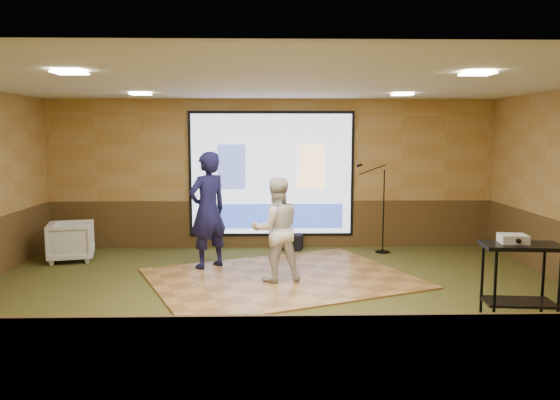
{
  "coord_description": "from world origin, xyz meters",
  "views": [
    {
      "loc": [
        -0.1,
        -7.5,
        2.34
      ],
      "look_at": [
        0.11,
        0.83,
        1.3
      ],
      "focal_mm": 35.0,
      "sensor_mm": 36.0,
      "label": 1
    }
  ],
  "objects_px": {
    "projector_screen": "(272,175)",
    "player_left": "(208,210)",
    "player_right": "(276,229)",
    "projector": "(513,239)",
    "mic_stand": "(380,228)",
    "banquet_chair": "(71,241)",
    "duffel_bag": "(290,242)",
    "av_table": "(521,267)",
    "dance_floor": "(281,278)"
  },
  "relations": [
    {
      "from": "projector_screen",
      "to": "duffel_bag",
      "type": "height_order",
      "value": "projector_screen"
    },
    {
      "from": "dance_floor",
      "to": "player_left",
      "type": "xyz_separation_m",
      "value": [
        -1.24,
        0.7,
        1.01
      ]
    },
    {
      "from": "mic_stand",
      "to": "banquet_chair",
      "type": "relative_size",
      "value": 2.21
    },
    {
      "from": "dance_floor",
      "to": "duffel_bag",
      "type": "height_order",
      "value": "duffel_bag"
    },
    {
      "from": "projector_screen",
      "to": "banquet_chair",
      "type": "xyz_separation_m",
      "value": [
        -3.67,
        -1.06,
        -1.11
      ]
    },
    {
      "from": "player_right",
      "to": "projector",
      "type": "bearing_deg",
      "value": 134.36
    },
    {
      "from": "av_table",
      "to": "banquet_chair",
      "type": "distance_m",
      "value": 7.52
    },
    {
      "from": "player_left",
      "to": "av_table",
      "type": "xyz_separation_m",
      "value": [
        4.13,
        -2.73,
        -0.33
      ]
    },
    {
      "from": "projector",
      "to": "mic_stand",
      "type": "xyz_separation_m",
      "value": [
        -0.82,
        3.89,
        -0.54
      ]
    },
    {
      "from": "dance_floor",
      "to": "banquet_chair",
      "type": "xyz_separation_m",
      "value": [
        -3.81,
        1.37,
        0.35
      ]
    },
    {
      "from": "player_right",
      "to": "projector",
      "type": "distance_m",
      "value": 3.41
    },
    {
      "from": "banquet_chair",
      "to": "duffel_bag",
      "type": "relative_size",
      "value": 1.6
    },
    {
      "from": "projector_screen",
      "to": "player_right",
      "type": "distance_m",
      "value": 2.68
    },
    {
      "from": "dance_floor",
      "to": "banquet_chair",
      "type": "bearing_deg",
      "value": 160.2
    },
    {
      "from": "projector",
      "to": "player_left",
      "type": "bearing_deg",
      "value": 152.95
    },
    {
      "from": "player_left",
      "to": "banquet_chair",
      "type": "relative_size",
      "value": 2.51
    },
    {
      "from": "dance_floor",
      "to": "player_left",
      "type": "bearing_deg",
      "value": 150.51
    },
    {
      "from": "player_left",
      "to": "mic_stand",
      "type": "xyz_separation_m",
      "value": [
        3.22,
        1.22,
        -0.53
      ]
    },
    {
      "from": "player_right",
      "to": "av_table",
      "type": "relative_size",
      "value": 1.66
    },
    {
      "from": "av_table",
      "to": "banquet_chair",
      "type": "xyz_separation_m",
      "value": [
        -6.7,
        3.4,
        -0.33
      ]
    },
    {
      "from": "dance_floor",
      "to": "av_table",
      "type": "distance_m",
      "value": 3.6
    },
    {
      "from": "player_left",
      "to": "av_table",
      "type": "height_order",
      "value": "player_left"
    },
    {
      "from": "projector_screen",
      "to": "dance_floor",
      "type": "relative_size",
      "value": 0.84
    },
    {
      "from": "duffel_bag",
      "to": "player_left",
      "type": "bearing_deg",
      "value": -133.42
    },
    {
      "from": "player_right",
      "to": "projector_screen",
      "type": "bearing_deg",
      "value": -102.65
    },
    {
      "from": "av_table",
      "to": "banquet_chair",
      "type": "bearing_deg",
      "value": 153.08
    },
    {
      "from": "mic_stand",
      "to": "duffel_bag",
      "type": "relative_size",
      "value": 3.53
    },
    {
      "from": "projector_screen",
      "to": "player_left",
      "type": "xyz_separation_m",
      "value": [
        -1.1,
        -1.73,
        -0.45
      ]
    },
    {
      "from": "projector",
      "to": "banquet_chair",
      "type": "bearing_deg",
      "value": 159.61
    },
    {
      "from": "duffel_bag",
      "to": "projector_screen",
      "type": "bearing_deg",
      "value": 152.68
    },
    {
      "from": "projector_screen",
      "to": "player_right",
      "type": "relative_size",
      "value": 2.05
    },
    {
      "from": "mic_stand",
      "to": "duffel_bag",
      "type": "bearing_deg",
      "value": -170.72
    },
    {
      "from": "dance_floor",
      "to": "player_left",
      "type": "height_order",
      "value": "player_left"
    },
    {
      "from": "projector_screen",
      "to": "mic_stand",
      "type": "xyz_separation_m",
      "value": [
        2.11,
        -0.51,
        -0.98
      ]
    },
    {
      "from": "projector_screen",
      "to": "dance_floor",
      "type": "bearing_deg",
      "value": -86.83
    },
    {
      "from": "dance_floor",
      "to": "duffel_bag",
      "type": "xyz_separation_m",
      "value": [
        0.23,
        2.24,
        0.14
      ]
    },
    {
      "from": "projector",
      "to": "projector_screen",
      "type": "bearing_deg",
      "value": 130.15
    },
    {
      "from": "projector_screen",
      "to": "projector",
      "type": "height_order",
      "value": "projector_screen"
    },
    {
      "from": "projector",
      "to": "mic_stand",
      "type": "height_order",
      "value": "mic_stand"
    },
    {
      "from": "dance_floor",
      "to": "player_right",
      "type": "distance_m",
      "value": 0.85
    },
    {
      "from": "player_right",
      "to": "mic_stand",
      "type": "distance_m",
      "value": 2.96
    },
    {
      "from": "player_left",
      "to": "projector_screen",
      "type": "bearing_deg",
      "value": -163.18
    },
    {
      "from": "dance_floor",
      "to": "projector",
      "type": "relative_size",
      "value": 12.31
    },
    {
      "from": "projector_screen",
      "to": "player_left",
      "type": "height_order",
      "value": "projector_screen"
    },
    {
      "from": "av_table",
      "to": "banquet_chair",
      "type": "relative_size",
      "value": 1.24
    },
    {
      "from": "mic_stand",
      "to": "banquet_chair",
      "type": "bearing_deg",
      "value": -154.81
    },
    {
      "from": "mic_stand",
      "to": "duffel_bag",
      "type": "height_order",
      "value": "mic_stand"
    },
    {
      "from": "player_left",
      "to": "player_right",
      "type": "relative_size",
      "value": 1.22
    },
    {
      "from": "av_table",
      "to": "mic_stand",
      "type": "bearing_deg",
      "value": 102.99
    },
    {
      "from": "player_left",
      "to": "mic_stand",
      "type": "bearing_deg",
      "value": 160.04
    }
  ]
}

